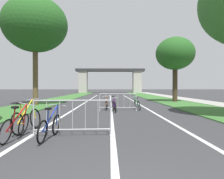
{
  "coord_description": "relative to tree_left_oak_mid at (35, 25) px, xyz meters",
  "views": [
    {
      "loc": [
        -0.09,
        -1.79,
        1.41
      ],
      "look_at": [
        0.23,
        27.23,
        1.12
      ],
      "focal_mm": 33.18,
      "sensor_mm": 36.0,
      "label": 1
    }
  ],
  "objects": [
    {
      "name": "grass_verge_left",
      "position": [
        -0.04,
        10.61,
        -6.27
      ],
      "size": [
        3.3,
        61.4,
        0.05
      ],
      "primitive_type": "cube",
      "color": "#386B2D",
      "rests_on": "ground"
    },
    {
      "name": "grass_verge_right",
      "position": [
        11.9,
        10.61,
        -6.27
      ],
      "size": [
        3.3,
        61.4,
        0.05
      ],
      "primitive_type": "cube",
      "color": "#386B2D",
      "rests_on": "ground"
    },
    {
      "name": "sidewalk_path_right",
      "position": [
        14.69,
        10.61,
        -6.26
      ],
      "size": [
        2.29,
        61.4,
        0.08
      ],
      "primitive_type": "cube",
      "color": "#9E9B93",
      "rests_on": "ground"
    },
    {
      "name": "lane_stripe_center",
      "position": [
        5.93,
        3.25,
        -6.29
      ],
      "size": [
        0.14,
        35.52,
        0.01
      ],
      "primitive_type": "cube",
      "color": "silver",
      "rests_on": "ground"
    },
    {
      "name": "lane_stripe_right_lane",
      "position": [
        8.3,
        3.25,
        -6.29
      ],
      "size": [
        0.14,
        35.52,
        0.01
      ],
      "primitive_type": "cube",
      "color": "silver",
      "rests_on": "ground"
    },
    {
      "name": "lane_stripe_left_lane",
      "position": [
        3.55,
        3.25,
        -6.29
      ],
      "size": [
        0.14,
        35.52,
        0.01
      ],
      "primitive_type": "cube",
      "color": "silver",
      "rests_on": "ground"
    },
    {
      "name": "overpass_bridge",
      "position": [
        5.93,
        36.24,
        -2.43
      ],
      "size": [
        17.28,
        2.91,
        6.1
      ],
      "color": "#2D2D30",
      "rests_on": "ground"
    },
    {
      "name": "tree_left_oak_mid",
      "position": [
        0.0,
        0.0,
        0.0
      ],
      "size": [
        5.01,
        5.01,
        8.45
      ],
      "color": "brown",
      "rests_on": "ground"
    },
    {
      "name": "tree_right_pine_near",
      "position": [
        12.14,
        3.57,
        -1.66
      ],
      "size": [
        3.7,
        3.7,
        6.26
      ],
      "color": "#3D2D1E",
      "rests_on": "ground"
    },
    {
      "name": "crowd_barrier_nearest",
      "position": [
        4.75,
        -10.25,
        -5.78
      ],
      "size": [
        2.31,
        0.56,
        1.05
      ],
      "rotation": [
        0.0,
        0.0,
        0.05
      ],
      "color": "#ADADB2",
      "rests_on": "ground"
    },
    {
      "name": "crowd_barrier_second",
      "position": [
        6.34,
        -3.68,
        -5.78
      ],
      "size": [
        2.3,
        0.48,
        1.05
      ],
      "rotation": [
        0.0,
        0.0,
        -0.02
      ],
      "color": "#ADADB2",
      "rests_on": "ground"
    },
    {
      "name": "bicycle_blue_0",
      "position": [
        4.21,
        -10.64,
        -5.95
      ],
      "size": [
        0.51,
        1.63,
        0.93
      ],
      "rotation": [
        0.0,
        0.0,
        -0.09
      ],
      "color": "black",
      "rests_on": "ground"
    },
    {
      "name": "bicycle_red_1",
      "position": [
        3.31,
        -10.72,
        -5.92
      ],
      "size": [
        0.47,
        1.64,
        0.98
      ],
      "rotation": [
        0.0,
        0.0,
        -0.02
      ],
      "color": "black",
      "rests_on": "ground"
    },
    {
      "name": "bicycle_green_2",
      "position": [
        7.59,
        -3.16,
        -5.96
      ],
      "size": [
        0.46,
        1.69,
        0.84
      ],
      "rotation": [
        0.0,
        0.0,
        0.06
      ],
      "color": "black",
      "rests_on": "ground"
    },
    {
      "name": "bicycle_orange_3",
      "position": [
        5.64,
        -3.14,
        -5.95
      ],
      "size": [
        0.55,
        1.6,
        0.88
      ],
      "rotation": [
        0.0,
        0.0,
        -0.02
      ],
      "color": "black",
      "rests_on": "ground"
    },
    {
      "name": "bicycle_purple_4",
      "position": [
        6.1,
        -4.21,
        -5.94
      ],
      "size": [
        0.44,
        1.67,
        0.91
      ],
      "rotation": [
        0.0,
        0.0,
        3.23
      ],
      "color": "black",
      "rests_on": "ground"
    },
    {
      "name": "bicycle_yellow_5",
      "position": [
        3.21,
        -9.71,
        -5.91
      ],
      "size": [
        0.47,
        1.76,
        1.04
      ],
      "rotation": [
        0.0,
        0.0,
        -0.13
      ],
      "color": "black",
      "rests_on": "ground"
    }
  ]
}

